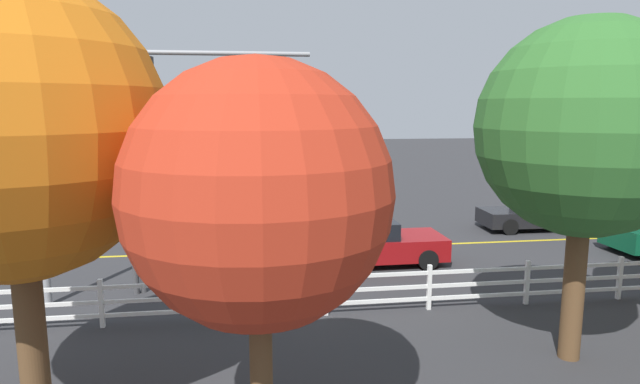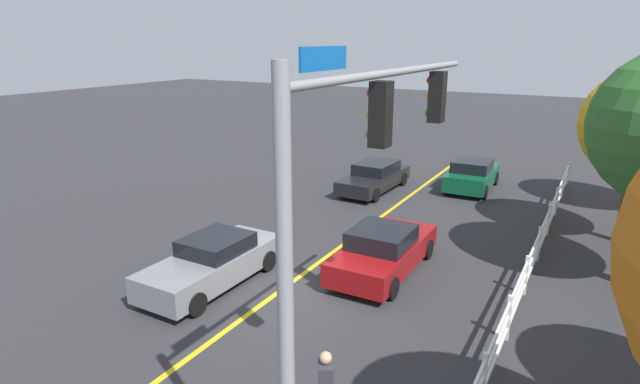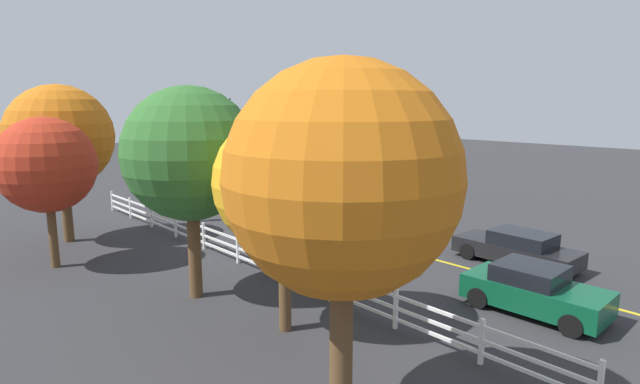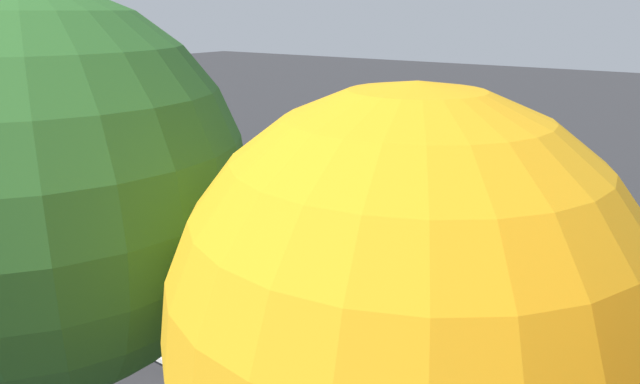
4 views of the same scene
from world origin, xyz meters
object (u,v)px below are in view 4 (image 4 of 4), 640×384
(car_0, at_px, (284,263))
(tree_3, at_px, (48,194))
(car_3, at_px, (283,198))
(pedestrian, at_px, (52,218))
(tree_4, at_px, (406,324))

(car_0, bearing_deg, tree_3, -70.55)
(car_3, relative_size, pedestrian, 2.73)
(pedestrian, height_order, tree_4, tree_4)
(car_0, xyz_separation_m, tree_4, (-6.34, 6.30, 3.42))
(car_0, distance_m, tree_4, 9.57)
(pedestrian, bearing_deg, tree_4, 40.80)
(car_3, xyz_separation_m, tree_4, (-9.54, 10.24, 3.42))
(tree_3, height_order, tree_4, tree_3)
(car_0, distance_m, pedestrian, 7.06)
(car_3, distance_m, tree_3, 12.85)
(car_0, height_order, tree_3, tree_3)
(car_3, xyz_separation_m, pedestrian, (3.63, 5.69, 0.25))
(pedestrian, distance_m, tree_4, 14.29)
(tree_3, distance_m, tree_4, 3.94)
(car_3, relative_size, tree_4, 0.77)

